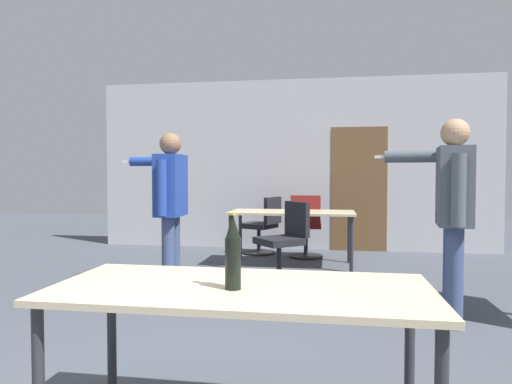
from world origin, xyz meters
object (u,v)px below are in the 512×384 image
office_chair_side_rolled (263,228)px  office_chair_far_right (306,228)px  beer_bottle (233,253)px  person_far_watching (169,197)px  person_near_casual (452,202)px  office_chair_mid_tucked (284,243)px

office_chair_side_rolled → office_chair_far_right: 0.74m
office_chair_far_right → beer_bottle: bearing=-92.1°
person_far_watching → person_near_casual: 2.74m
person_near_casual → beer_bottle: 2.51m
beer_bottle → person_near_casual: bearing=55.3°
person_far_watching → office_chair_side_rolled: size_ratio=1.86×
person_far_watching → office_chair_mid_tucked: 1.51m
person_far_watching → office_chair_side_rolled: person_far_watching is taller
office_chair_far_right → beer_bottle: 4.97m
office_chair_mid_tucked → person_near_casual: bearing=-172.2°
person_far_watching → beer_bottle: size_ratio=5.05×
office_chair_mid_tucked → office_chair_far_right: (0.18, 1.49, 0.02)m
office_chair_mid_tucked → office_chair_side_rolled: (-0.51, 1.74, -0.02)m
person_near_casual → office_chair_side_rolled: size_ratio=1.89×
office_chair_far_right → beer_bottle: beer_bottle is taller
office_chair_mid_tucked → beer_bottle: size_ratio=2.77×
office_chair_mid_tucked → office_chair_side_rolled: office_chair_mid_tucked is taller
person_near_casual → beer_bottle: size_ratio=5.11×
office_chair_side_rolled → beer_bottle: size_ratio=2.71×
person_far_watching → person_near_casual: bearing=-103.2°
person_near_casual → office_chair_mid_tucked: bearing=56.0°
person_near_casual → office_chair_side_rolled: (-2.05, 3.14, -0.61)m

